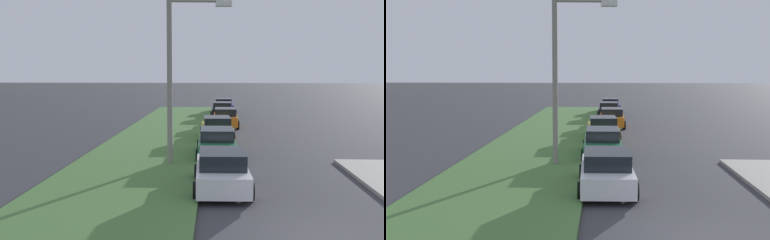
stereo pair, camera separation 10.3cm
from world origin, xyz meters
The scene contains 8 objects.
grass_median centered at (10.00, 6.24, 0.06)m, with size 60.00×6.00×0.12m, color #477238.
parked_car_white centered at (4.81, 2.46, 0.72)m, with size 4.35×2.12×1.47m.
parked_car_green centered at (10.87, 2.63, 0.72)m, with size 4.33×2.08×1.47m.
parked_car_yellow centered at (16.46, 2.63, 0.72)m, with size 4.39×2.20×1.47m.
parked_car_orange centered at (22.79, 1.96, 0.72)m, with size 4.32×2.06×1.47m.
parked_car_black centered at (29.34, 2.10, 0.72)m, with size 4.36×2.14×1.47m.
parked_car_blue centered at (34.76, 1.87, 0.72)m, with size 4.37×2.16×1.47m.
streetlight centered at (8.89, 4.41, 4.39)m, with size 0.57×2.87×7.50m.
Camera 1 is at (-10.61, 2.67, 4.28)m, focal length 40.78 mm.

